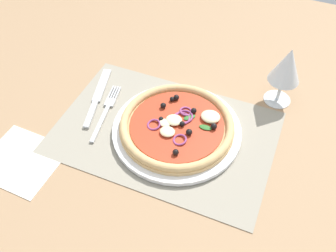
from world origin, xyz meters
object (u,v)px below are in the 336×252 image
object	(u,v)px
plate	(177,130)
wine_glass	(287,66)
pizza	(177,125)
napkin	(22,160)
fork	(107,109)
knife	(98,96)

from	to	relation	value
plate	wine_glass	xyz separation A→B (cm)	(18.51, 18.99, 9.38)
pizza	wine_glass	size ratio (longest dim) A/B	1.69
wine_glass	napkin	world-z (taller)	wine_glass
pizza	fork	distance (cm)	17.73
plate	napkin	bearing A→B (deg)	-144.36
wine_glass	plate	bearing A→B (deg)	-134.27
plate	napkin	distance (cm)	33.43
pizza	wine_glass	distance (cm)	27.52
plate	pizza	world-z (taller)	pizza
fork	wine_glass	xyz separation A→B (cm)	(36.05, 19.11, 9.70)
wine_glass	napkin	xyz separation A→B (cm)	(-45.68, -38.46, -10.14)
pizza	knife	bearing A→B (deg)	172.42
fork	knife	bearing A→B (deg)	43.41
plate	fork	size ratio (longest dim) A/B	1.58
plate	wine_glass	size ratio (longest dim) A/B	1.91
knife	pizza	bearing A→B (deg)	-112.39
pizza	plate	bearing A→B (deg)	-135.64
plate	pizza	xyz separation A→B (cm)	(0.08, 0.08, 1.64)
pizza	wine_glass	bearing A→B (deg)	45.73
fork	napkin	world-z (taller)	fork
pizza	knife	world-z (taller)	pizza
plate	pizza	size ratio (longest dim) A/B	1.13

